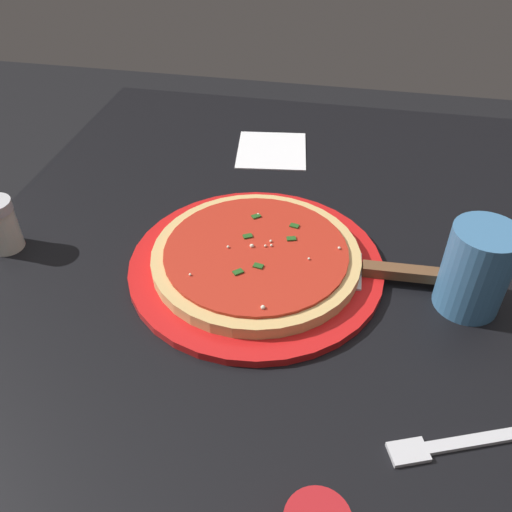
{
  "coord_description": "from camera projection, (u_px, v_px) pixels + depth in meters",
  "views": [
    {
      "loc": [
        -0.56,
        -0.06,
        1.23
      ],
      "look_at": [
        -0.04,
        0.04,
        0.79
      ],
      "focal_mm": 37.35,
      "sensor_mm": 36.0,
      "label": 1
    }
  ],
  "objects": [
    {
      "name": "cup_tall_drink",
      "position": [
        476.0,
        269.0,
        0.61
      ],
      "size": [
        0.08,
        0.08,
        0.11
      ],
      "primitive_type": "cylinder",
      "color": "teal",
      "rests_on": "restaurant_table"
    },
    {
      "name": "parmesan_shaker",
      "position": [
        0.0,
        225.0,
        0.71
      ],
      "size": [
        0.05,
        0.05,
        0.07
      ],
      "color": "silver",
      "rests_on": "restaurant_table"
    },
    {
      "name": "serving_plate",
      "position": [
        256.0,
        265.0,
        0.69
      ],
      "size": [
        0.33,
        0.33,
        0.01
      ],
      "primitive_type": "cylinder",
      "color": "red",
      "rests_on": "restaurant_table"
    },
    {
      "name": "fork",
      "position": [
        471.0,
        441.0,
        0.5
      ],
      "size": [
        0.08,
        0.18,
        0.0
      ],
      "color": "silver",
      "rests_on": "restaurant_table"
    },
    {
      "name": "restaurant_table",
      "position": [
        288.0,
        323.0,
        0.82
      ],
      "size": [
        0.97,
        0.88,
        0.77
      ],
      "color": "black",
      "rests_on": "ground_plane"
    },
    {
      "name": "ground_plane",
      "position": [
        277.0,
        511.0,
        1.22
      ],
      "size": [
        5.0,
        5.0,
        0.0
      ],
      "primitive_type": "plane",
      "color": "black"
    },
    {
      "name": "pizza_server",
      "position": [
        382.0,
        271.0,
        0.67
      ],
      "size": [
        0.07,
        0.22,
        0.01
      ],
      "color": "silver",
      "rests_on": "serving_plate"
    },
    {
      "name": "napkin_folded_right",
      "position": [
        272.0,
        150.0,
        0.94
      ],
      "size": [
        0.15,
        0.14,
        0.0
      ],
      "primitive_type": "cube",
      "rotation": [
        0.0,
        0.0,
        0.13
      ],
      "color": "white",
      "rests_on": "restaurant_table"
    },
    {
      "name": "pizza",
      "position": [
        256.0,
        256.0,
        0.69
      ],
      "size": [
        0.27,
        0.27,
        0.02
      ],
      "color": "#DBB26B",
      "rests_on": "serving_plate"
    }
  ]
}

